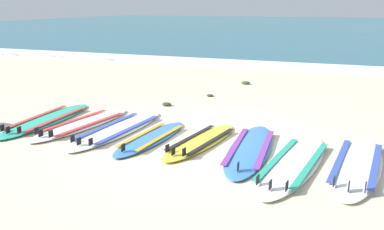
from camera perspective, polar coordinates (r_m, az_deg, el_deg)
The scene contains 14 objects.
ground_plane at distance 6.64m, azimuth 1.00°, elevation -3.34°, with size 80.00×80.00×0.00m, color beige.
sea at distance 43.69m, azimuth 18.35°, elevation 11.81°, with size 80.00×60.00×0.10m, color #23667A.
wave_foam_strip at distance 14.58m, azimuth 12.27°, elevation 6.79°, with size 80.00×1.38×0.11m, color white.
surfboard_0 at distance 8.06m, azimuth -19.80°, elevation -0.62°, with size 0.74×2.55×0.18m.
surfboard_1 at distance 7.57m, azimuth -15.19°, elevation -1.25°, with size 0.94×2.45×0.18m.
surfboard_2 at distance 7.12m, azimuth -10.38°, elevation -1.99°, with size 0.86×2.60×0.18m.
surfboard_3 at distance 6.59m, azimuth -5.76°, elevation -3.23°, with size 0.67×2.03×0.18m.
surfboard_4 at distance 6.40m, azimuth 1.29°, elevation -3.72°, with size 0.86×2.13×0.18m.
surfboard_5 at distance 6.14m, azimuth 8.18°, elevation -4.73°, with size 0.75×2.46×0.18m.
surfboard_6 at distance 5.71m, azimuth 14.12°, elevation -6.62°, with size 1.00×2.61×0.18m.
surfboard_7 at distance 5.93m, azimuth 22.23°, elevation -6.49°, with size 0.89×2.55×0.18m.
seaweed_clump_near_shoreline at distance 11.28m, azimuth 7.58°, elevation 4.53°, with size 0.24×0.19×0.08m, color #384723.
seaweed_clump_mid_sand at distance 8.79m, azimuth -3.58°, elevation 1.53°, with size 0.21×0.17×0.07m, color #2D381E.
seaweed_clump_by_the_boards at distance 9.68m, azimuth 2.55°, elevation 2.78°, with size 0.16×0.13×0.06m, color #2D381E.
Camera 1 is at (2.12, -5.92, 2.12)m, focal length 37.83 mm.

